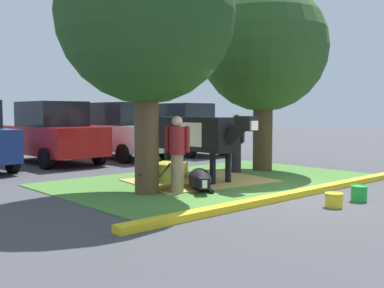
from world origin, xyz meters
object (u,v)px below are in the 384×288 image
Objects in this scene: wheelbarrow at (168,172)px; bucket_green at (359,193)px; sedan_silver at (122,131)px; shade_tree_left at (146,15)px; cow_holstein at (199,135)px; person_visitor_near at (236,142)px; bucket_yellow at (334,200)px; hatchback_white at (181,129)px; shade_tree_right at (264,49)px; calf_lying at (200,180)px; sedan_red at (52,133)px; person_handler at (177,152)px.

bucket_green is at bearing -61.15° from wheelbarrow.
shade_tree_left is at bearing -119.16° from sedan_silver.
person_visitor_near is (1.65, 0.29, -0.27)m from cow_holstein.
bucket_yellow is at bearing 177.72° from bucket_green.
bucket_green is at bearing -81.72° from cow_holstein.
hatchback_white is at bearing 68.40° from bucket_green.
shade_tree_right is (4.70, 0.82, -0.14)m from shade_tree_left.
sedan_silver is (2.53, 6.90, 0.75)m from calf_lying.
wheelbarrow is at bearing 124.53° from calf_lying.
shade_tree_right reaches higher than calf_lying.
shade_tree_left is 3.57m from calf_lying.
bucket_yellow is (0.64, -2.78, -0.10)m from calf_lying.
sedan_red is at bearing 98.51° from bucket_green.
shade_tree_right is 6.06m from bucket_yellow.
cow_holstein is 2.03× the size of wheelbarrow.
wheelbarrow is at bearing -161.77° from cow_holstein.
shade_tree_left is 1.23× the size of hatchback_white.
hatchback_white is at bearing 73.57° from shade_tree_right.
bucket_yellow is 0.07× the size of hatchback_white.
shade_tree_right is 5.04m from calf_lying.
shade_tree_left reaches higher than wheelbarrow.
sedan_silver is at bearing 101.25° from shade_tree_right.
calf_lying is 2.94m from person_visitor_near.
sedan_red is (-1.49, 9.96, 0.83)m from bucket_green.
person_visitor_near reaches higher than calf_lying.
wheelbarrow is (0.65, 0.11, -3.23)m from shade_tree_left.
sedan_red and hatchback_white have the same top height.
shade_tree_right is 5.14m from wheelbarrow.
sedan_red is at bearing 85.42° from person_handler.
calf_lying is at bearing -89.85° from sedan_red.
bucket_green is (-2.18, -4.11, -3.32)m from shade_tree_right.
cow_holstein is 0.71× the size of sedan_silver.
sedan_red is (-2.58, 5.83, 0.12)m from person_visitor_near.
sedan_silver is (-0.03, 5.59, 0.12)m from person_visitor_near.
calf_lying is 3.78× the size of bucket_yellow.
bucket_yellow is at bearing -101.04° from sedan_silver.
sedan_silver is (3.59, 6.43, -2.63)m from shade_tree_left.
person_visitor_near reaches higher than wheelbarrow.
shade_tree_right is 16.09× the size of bucket_yellow.
sedan_silver is 2.73m from hatchback_white.
sedan_red reaches higher than person_handler.
wheelbarrow is (0.18, 0.52, -0.47)m from person_handler.
sedan_red is at bearing 98.66° from cow_holstein.
bucket_yellow is at bearing -62.49° from shade_tree_left.
calf_lying is 0.28× the size of sedan_red.
bucket_yellow is (-1.92, -4.09, -0.73)m from person_visitor_near.
wheelbarrow is 0.35× the size of hatchback_white.
person_visitor_near reaches higher than person_handler.
person_visitor_near is 6.38m from sedan_red.
bucket_green is (1.87, -3.40, -0.23)m from wheelbarrow.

